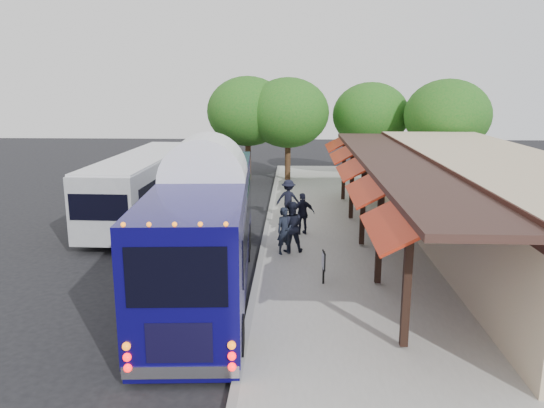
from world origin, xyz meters
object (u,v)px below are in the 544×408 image
(ped_a, at_px, (285,231))
(sign_board, at_px, (324,262))
(ped_b, at_px, (291,227))
(city_bus, at_px, (145,184))
(ped_d, at_px, (288,199))
(coach_bus, at_px, (206,224))
(ped_c, at_px, (303,214))

(ped_a, bearing_deg, sign_board, -94.74)
(ped_a, distance_m, ped_b, 0.34)
(city_bus, height_order, ped_d, city_bus)
(city_bus, relative_size, ped_a, 6.55)
(city_bus, bearing_deg, coach_bus, -61.70)
(ped_a, bearing_deg, ped_c, 47.56)
(city_bus, bearing_deg, ped_b, -35.95)
(city_bus, distance_m, ped_d, 6.65)
(ped_d, bearing_deg, ped_b, 103.58)
(city_bus, relative_size, ped_b, 5.96)
(ped_a, height_order, ped_b, ped_b)
(coach_bus, height_order, city_bus, coach_bus)
(ped_c, xyz_separation_m, sign_board, (0.56, -5.51, -0.16))
(ped_c, bearing_deg, ped_b, 61.68)
(ped_b, distance_m, ped_c, 2.38)
(ped_a, bearing_deg, ped_d, 61.51)
(sign_board, bearing_deg, ped_d, 92.31)
(ped_a, relative_size, ped_d, 0.97)
(ped_b, xyz_separation_m, ped_d, (-0.14, 4.99, -0.05))
(ped_a, relative_size, ped_c, 1.00)
(ped_c, bearing_deg, ped_a, 58.47)
(city_bus, distance_m, ped_a, 8.52)
(ped_d, bearing_deg, ped_c, 114.94)
(ped_d, bearing_deg, coach_bus, 85.47)
(coach_bus, height_order, ped_b, coach_bus)
(ped_b, bearing_deg, ped_c, -109.28)
(sign_board, bearing_deg, coach_bus, 173.41)
(ped_b, bearing_deg, city_bus, -45.08)
(ped_d, bearing_deg, city_bus, 10.63)
(city_bus, xyz_separation_m, ped_b, (6.76, -5.14, -0.57))
(coach_bus, xyz_separation_m, ped_d, (2.40, 8.12, -0.97))
(ped_d, bearing_deg, sign_board, 110.15)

